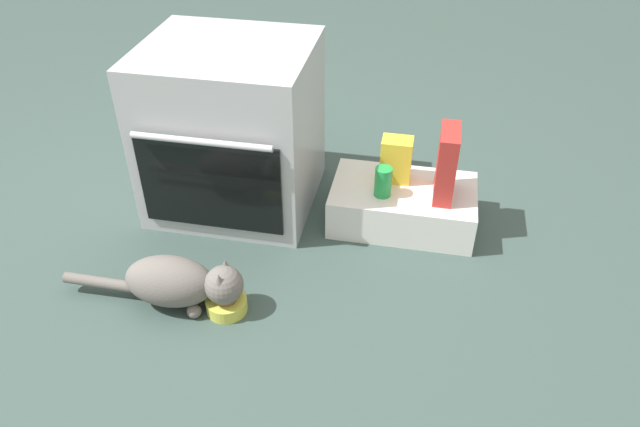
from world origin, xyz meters
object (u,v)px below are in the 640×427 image
(pantry_cabinet, at_px, (403,205))
(food_bowl, at_px, (227,303))
(oven, at_px, (232,129))
(cereal_box, at_px, (446,164))
(cat, at_px, (179,282))
(snack_bag, at_px, (396,160))
(soda_can, at_px, (383,182))

(pantry_cabinet, relative_size, food_bowl, 4.03)
(oven, height_order, cereal_box, oven)
(cat, height_order, snack_bag, snack_bag)
(cat, bearing_deg, pantry_cabinet, 39.90)
(food_bowl, height_order, cat, cat)
(oven, distance_m, soda_can, 0.64)
(food_bowl, xyz_separation_m, cereal_box, (0.69, 0.60, 0.27))
(pantry_cabinet, distance_m, food_bowl, 0.82)
(oven, bearing_deg, food_bowl, -76.06)
(cat, bearing_deg, food_bowl, 0.00)
(pantry_cabinet, bearing_deg, food_bowl, -131.26)
(cereal_box, bearing_deg, soda_can, -168.85)
(pantry_cabinet, distance_m, soda_can, 0.17)
(soda_can, bearing_deg, pantry_cabinet, 37.98)
(food_bowl, xyz_separation_m, soda_can, (0.46, 0.55, 0.19))
(snack_bag, bearing_deg, cat, -134.01)
(pantry_cabinet, bearing_deg, snack_bag, 127.23)
(cereal_box, bearing_deg, food_bowl, -138.98)
(pantry_cabinet, distance_m, snack_bag, 0.19)
(cereal_box, bearing_deg, cat, -144.58)
(oven, bearing_deg, snack_bag, 2.36)
(cereal_box, bearing_deg, pantry_cabinet, 173.17)
(oven, distance_m, cereal_box, 0.85)
(food_bowl, relative_size, snack_bag, 0.78)
(pantry_cabinet, height_order, soda_can, soda_can)
(oven, distance_m, food_bowl, 0.73)
(snack_bag, bearing_deg, oven, -177.64)
(cat, bearing_deg, oven, 88.43)
(pantry_cabinet, height_order, snack_bag, snack_bag)
(oven, relative_size, soda_can, 5.61)
(soda_can, bearing_deg, cat, -138.02)
(cat, relative_size, snack_bag, 3.60)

